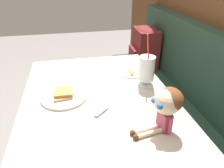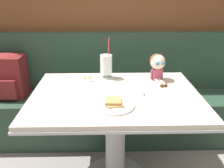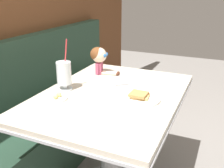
{
  "view_description": "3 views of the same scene",
  "coord_description": "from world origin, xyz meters",
  "px_view_note": "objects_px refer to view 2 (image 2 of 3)",
  "views": [
    {
      "loc": [
        0.95,
        0.06,
        1.35
      ],
      "look_at": [
        -0.01,
        0.26,
        0.8
      ],
      "focal_mm": 33.44,
      "sensor_mm": 36.0,
      "label": 1
    },
    {
      "loc": [
        -0.06,
        -1.27,
        1.4
      ],
      "look_at": [
        -0.02,
        0.22,
        0.79
      ],
      "focal_mm": 38.75,
      "sensor_mm": 36.0,
      "label": 2
    },
    {
      "loc": [
        -1.35,
        -0.43,
        1.35
      ],
      "look_at": [
        0.01,
        0.18,
        0.8
      ],
      "focal_mm": 42.42,
      "sensor_mm": 36.0,
      "label": 3
    }
  ],
  "objects_px": {
    "toast_plate": "(113,105)",
    "butter_knife": "(143,94)",
    "milkshake_glass": "(106,65)",
    "backpack": "(8,75)",
    "seated_doll": "(158,63)",
    "butter_saucer": "(87,79)"
  },
  "relations": [
    {
      "from": "milkshake_glass",
      "to": "seated_doll",
      "type": "xyz_separation_m",
      "value": [
        0.38,
        -0.05,
        0.03
      ]
    },
    {
      "from": "seated_doll",
      "to": "milkshake_glass",
      "type": "bearing_deg",
      "value": 172.14
    },
    {
      "from": "milkshake_glass",
      "to": "backpack",
      "type": "bearing_deg",
      "value": 160.5
    },
    {
      "from": "toast_plate",
      "to": "butter_saucer",
      "type": "bearing_deg",
      "value": 113.36
    },
    {
      "from": "milkshake_glass",
      "to": "butter_saucer",
      "type": "xyz_separation_m",
      "value": [
        -0.15,
        -0.04,
        -0.09
      ]
    },
    {
      "from": "seated_doll",
      "to": "backpack",
      "type": "relative_size",
      "value": 0.56
    },
    {
      "from": "butter_saucer",
      "to": "butter_knife",
      "type": "bearing_deg",
      "value": -36.17
    },
    {
      "from": "milkshake_glass",
      "to": "butter_saucer",
      "type": "bearing_deg",
      "value": -163.63
    },
    {
      "from": "butter_knife",
      "to": "toast_plate",
      "type": "bearing_deg",
      "value": -142.31
    },
    {
      "from": "toast_plate",
      "to": "backpack",
      "type": "xyz_separation_m",
      "value": [
        -0.92,
        0.79,
        -0.09
      ]
    },
    {
      "from": "milkshake_glass",
      "to": "seated_doll",
      "type": "relative_size",
      "value": 1.4
    },
    {
      "from": "milkshake_glass",
      "to": "butter_saucer",
      "type": "height_order",
      "value": "milkshake_glass"
    },
    {
      "from": "butter_saucer",
      "to": "backpack",
      "type": "height_order",
      "value": "backpack"
    },
    {
      "from": "butter_knife",
      "to": "butter_saucer",
      "type": "bearing_deg",
      "value": 143.83
    },
    {
      "from": "milkshake_glass",
      "to": "backpack",
      "type": "height_order",
      "value": "milkshake_glass"
    },
    {
      "from": "milkshake_glass",
      "to": "butter_knife",
      "type": "xyz_separation_m",
      "value": [
        0.24,
        -0.32,
        -0.09
      ]
    },
    {
      "from": "toast_plate",
      "to": "butter_knife",
      "type": "height_order",
      "value": "toast_plate"
    },
    {
      "from": "butter_saucer",
      "to": "butter_knife",
      "type": "height_order",
      "value": "butter_saucer"
    },
    {
      "from": "butter_knife",
      "to": "seated_doll",
      "type": "relative_size",
      "value": 0.83
    },
    {
      "from": "milkshake_glass",
      "to": "backpack",
      "type": "xyz_separation_m",
      "value": [
        -0.88,
        0.31,
        -0.18
      ]
    },
    {
      "from": "toast_plate",
      "to": "milkshake_glass",
      "type": "bearing_deg",
      "value": 94.9
    },
    {
      "from": "backpack",
      "to": "seated_doll",
      "type": "bearing_deg",
      "value": -16.14
    }
  ]
}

